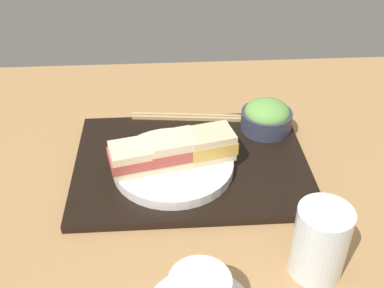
% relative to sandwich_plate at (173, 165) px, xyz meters
% --- Properties ---
extents(ground_plane, '(1.40, 1.00, 0.03)m').
position_rel_sandwich_plate_xyz_m(ground_plane, '(-0.03, 0.04, -0.04)').
color(ground_plane, tan).
extents(serving_tray, '(0.42, 0.31, 0.02)m').
position_rel_sandwich_plate_xyz_m(serving_tray, '(-0.04, -0.02, -0.02)').
color(serving_tray, black).
rests_on(serving_tray, ground_plane).
extents(sandwich_plate, '(0.21, 0.21, 0.02)m').
position_rel_sandwich_plate_xyz_m(sandwich_plate, '(0.00, 0.00, 0.00)').
color(sandwich_plate, silver).
rests_on(sandwich_plate, serving_tray).
extents(sandwich_near, '(0.09, 0.08, 0.05)m').
position_rel_sandwich_plate_xyz_m(sandwich_near, '(-0.07, -0.01, 0.03)').
color(sandwich_near, beige).
rests_on(sandwich_near, sandwich_plate).
extents(sandwich_middle, '(0.10, 0.08, 0.05)m').
position_rel_sandwich_plate_xyz_m(sandwich_middle, '(0.00, -0.00, 0.03)').
color(sandwich_middle, beige).
rests_on(sandwich_middle, sandwich_plate).
extents(sandwich_far, '(0.10, 0.08, 0.05)m').
position_rel_sandwich_plate_xyz_m(sandwich_far, '(0.07, 0.01, 0.03)').
color(sandwich_far, beige).
rests_on(sandwich_far, sandwich_plate).
extents(salad_bowl, '(0.10, 0.10, 0.06)m').
position_rel_sandwich_plate_xyz_m(salad_bowl, '(-0.19, -0.12, 0.02)').
color(salad_bowl, '#33384C').
rests_on(salad_bowl, serving_tray).
extents(chopsticks_pair, '(0.23, 0.04, 0.01)m').
position_rel_sandwich_plate_xyz_m(chopsticks_pair, '(-0.04, -0.17, -0.01)').
color(chopsticks_pair, tan).
rests_on(chopsticks_pair, serving_tray).
extents(drinking_glass, '(0.08, 0.08, 0.11)m').
position_rel_sandwich_plate_xyz_m(drinking_glass, '(-0.20, 0.22, 0.03)').
color(drinking_glass, silver).
rests_on(drinking_glass, ground_plane).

